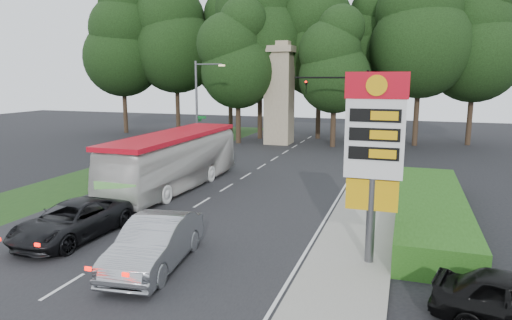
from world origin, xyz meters
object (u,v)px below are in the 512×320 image
(gas_station_pylon, at_px, (374,143))
(streetlight_signs, at_px, (199,103))
(suv_charcoal, at_px, (72,221))
(traffic_signal_mast, at_px, (350,101))
(transit_bus, at_px, (174,161))
(monument, at_px, (279,93))
(sedan_silver, at_px, (155,243))

(gas_station_pylon, xyz_separation_m, streetlight_signs, (-16.19, 20.01, -0.01))
(suv_charcoal, bearing_deg, traffic_signal_mast, 72.05)
(gas_station_pylon, height_order, transit_bus, gas_station_pylon)
(gas_station_pylon, distance_m, suv_charcoal, 12.61)
(suv_charcoal, bearing_deg, streetlight_signs, 103.32)
(transit_bus, bearing_deg, suv_charcoal, -87.79)
(traffic_signal_mast, relative_size, monument, 0.72)
(streetlight_signs, xyz_separation_m, transit_bus, (4.05, -12.07, -2.76))
(gas_station_pylon, relative_size, streetlight_signs, 0.86)
(sedan_silver, bearing_deg, streetlight_signs, 104.35)
(traffic_signal_mast, bearing_deg, sedan_silver, -98.50)
(monument, distance_m, suv_charcoal, 29.51)
(gas_station_pylon, xyz_separation_m, traffic_signal_mast, (-3.52, 22.00, 0.22))
(traffic_signal_mast, bearing_deg, suv_charcoal, -110.10)
(streetlight_signs, bearing_deg, suv_charcoal, -78.82)
(gas_station_pylon, height_order, monument, monument)
(sedan_silver, height_order, suv_charcoal, sedan_silver)
(traffic_signal_mast, xyz_separation_m, sedan_silver, (-3.68, -24.62, -3.78))
(gas_station_pylon, relative_size, monument, 0.68)
(traffic_signal_mast, bearing_deg, monument, 142.00)
(traffic_signal_mast, xyz_separation_m, suv_charcoal, (-8.48, -23.18, -3.90))
(streetlight_signs, bearing_deg, gas_station_pylon, -51.04)
(traffic_signal_mast, relative_size, transit_bus, 0.60)
(streetlight_signs, relative_size, transit_bus, 0.66)
(transit_bus, height_order, sedan_silver, transit_bus)
(traffic_signal_mast, bearing_deg, gas_station_pylon, -80.91)
(gas_station_pylon, xyz_separation_m, suv_charcoal, (-12.00, -1.18, -3.68))
(suv_charcoal, bearing_deg, gas_station_pylon, 7.74)
(streetlight_signs, bearing_deg, sedan_silver, -68.34)
(monument, bearing_deg, sedan_silver, -82.56)
(gas_station_pylon, xyz_separation_m, transit_bus, (-12.13, 7.94, -2.77))
(streetlight_signs, relative_size, suv_charcoal, 1.44)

